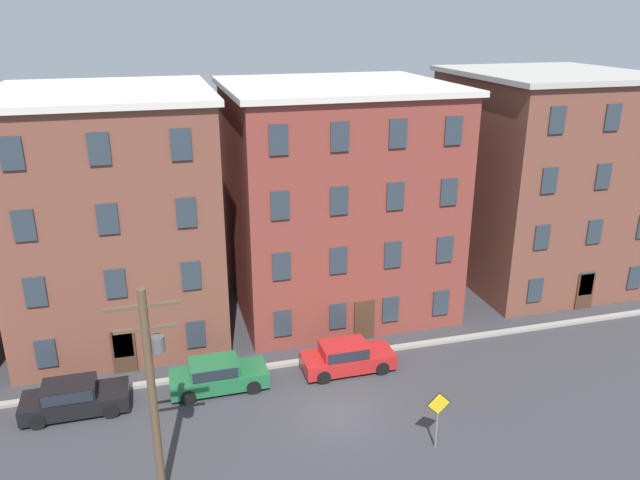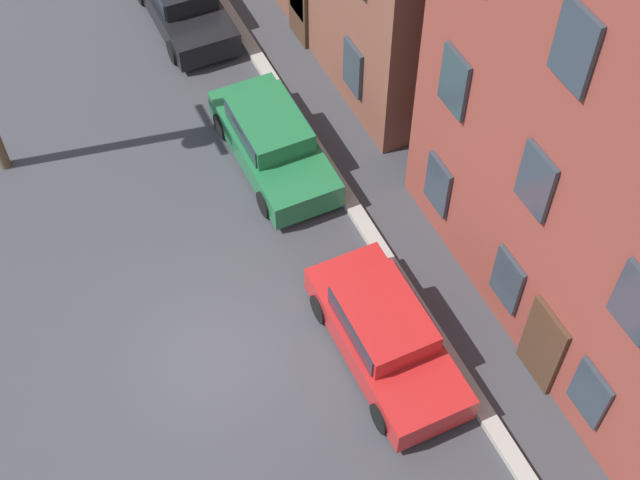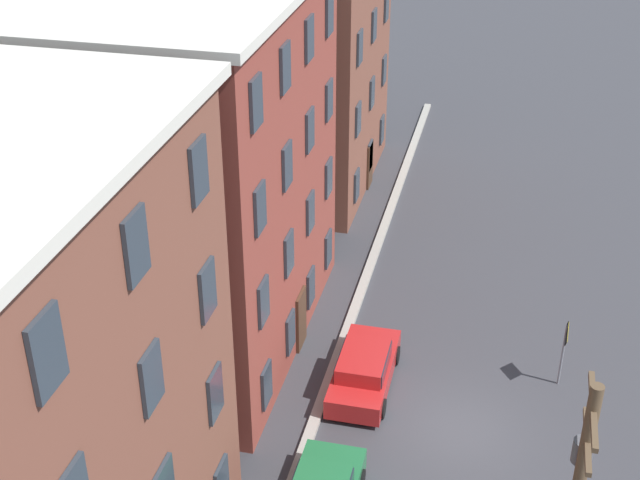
{
  "view_description": "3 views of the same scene",
  "coord_description": "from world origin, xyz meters",
  "views": [
    {
      "loc": [
        -6.79,
        -21.49,
        16.26
      ],
      "look_at": [
        0.27,
        3.95,
        6.57
      ],
      "focal_mm": 35.0,
      "sensor_mm": 36.0,
      "label": 1
    },
    {
      "loc": [
        9.73,
        -2.08,
        16.67
      ],
      "look_at": [
        0.38,
        2.3,
        3.28
      ],
      "focal_mm": 50.0,
      "sensor_mm": 36.0,
      "label": 2
    },
    {
      "loc": [
        -22.01,
        -0.67,
        19.08
      ],
      "look_at": [
        1.53,
        4.86,
        5.41
      ],
      "focal_mm": 50.0,
      "sensor_mm": 36.0,
      "label": 3
    }
  ],
  "objects": [
    {
      "name": "utility_pole",
      "position": [
        -7.4,
        -2.82,
        4.55
      ],
      "size": [
        2.4,
        0.44,
        8.07
      ],
      "color": "brown",
      "rests_on": "ground_plane"
    },
    {
      "name": "car_red",
      "position": [
        1.41,
        3.32,
        0.75
      ],
      "size": [
        4.4,
        1.92,
        1.43
      ],
      "color": "#B21E1E",
      "rests_on": "ground_plane"
    },
    {
      "name": "kerb_strip",
      "position": [
        0.0,
        4.5,
        0.08
      ],
      "size": [
        56.0,
        0.36,
        0.16
      ],
      "primitive_type": "cube",
      "color": "#9E998E",
      "rests_on": "ground_plane"
    },
    {
      "name": "car_black",
      "position": [
        -10.91,
        3.24,
        0.75
      ],
      "size": [
        4.4,
        1.92,
        1.43
      ],
      "color": "black",
      "rests_on": "ground_plane"
    },
    {
      "name": "apartment_midblock",
      "position": [
        -8.83,
        11.56,
        6.36
      ],
      "size": [
        10.67,
        11.64,
        12.69
      ],
      "color": "brown",
      "rests_on": "ground_plane"
    },
    {
      "name": "apartment_far",
      "position": [
        3.22,
        11.36,
        6.35
      ],
      "size": [
        12.08,
        11.24,
        12.67
      ],
      "color": "brown",
      "rests_on": "ground_plane"
    },
    {
      "name": "ground_plane",
      "position": [
        0.0,
        0.0,
        0.0
      ],
      "size": [
        200.0,
        200.0,
        0.0
      ],
      "primitive_type": "plane",
      "color": "#38383D"
    },
    {
      "name": "apartment_annex",
      "position": [
        16.69,
        11.5,
        6.5
      ],
      "size": [
        10.53,
        11.51,
        12.96
      ],
      "color": "brown",
      "rests_on": "ground_plane"
    },
    {
      "name": "car_green",
      "position": [
        -4.76,
        3.4,
        0.75
      ],
      "size": [
        4.4,
        1.92,
        1.43
      ],
      "color": "#1E6638",
      "rests_on": "ground_plane"
    },
    {
      "name": "caution_sign",
      "position": [
        3.07,
        -3.08,
        1.71
      ],
      "size": [
        1.01,
        0.08,
        2.56
      ],
      "color": "slate",
      "rests_on": "ground_plane"
    }
  ]
}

